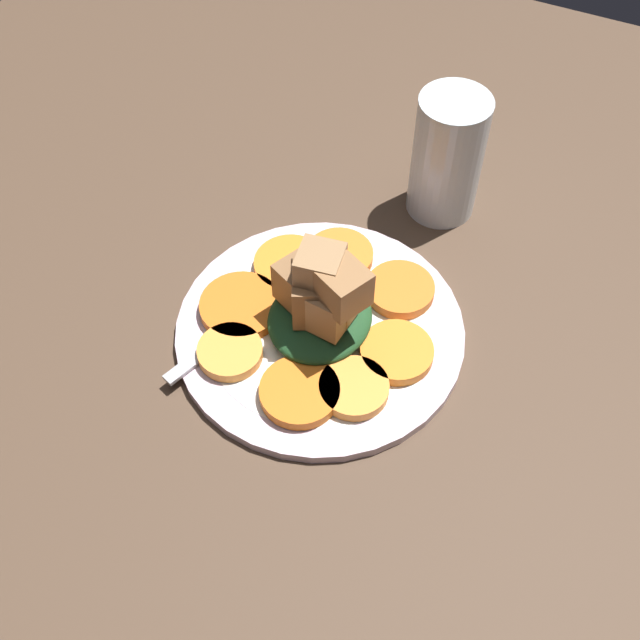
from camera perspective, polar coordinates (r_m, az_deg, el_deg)
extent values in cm
cube|color=#4C3828|center=(72.44, 0.00, -1.47)|extent=(120.00, 120.00, 2.00)
cylinder|color=silver|center=(71.22, 0.00, -0.77)|extent=(25.59, 25.59, 1.00)
cylinder|color=white|center=(71.18, 0.00, -0.75)|extent=(20.47, 20.47, 1.00)
cylinder|color=orange|center=(66.36, -1.46, -5.13)|extent=(6.72, 6.72, 1.05)
cylinder|color=orange|center=(66.61, 2.43, -4.85)|extent=(5.87, 5.87, 1.05)
cylinder|color=orange|center=(69.00, 5.57, -2.11)|extent=(6.32, 6.32, 1.05)
cylinder|color=orange|center=(73.02, 5.72, 2.18)|extent=(6.23, 6.23, 1.05)
cylinder|color=orange|center=(75.29, 1.38, 4.58)|extent=(6.35, 6.35, 1.05)
cylinder|color=orange|center=(74.60, -2.13, 3.94)|extent=(6.76, 6.76, 1.05)
cylinder|color=orange|center=(71.79, -5.66, 0.97)|extent=(7.36, 7.36, 1.05)
cylinder|color=#F9953A|center=(68.97, -6.42, -2.27)|extent=(5.63, 5.63, 1.05)
ellipsoid|color=#1E4723|center=(69.72, 0.00, 0.14)|extent=(9.96, 8.96, 2.55)
cube|color=brown|center=(66.80, 0.18, 1.84)|extent=(6.03, 6.03, 4.54)
cube|color=#9E754C|center=(66.49, 0.50, 1.16)|extent=(4.45, 4.45, 4.06)
cube|color=brown|center=(67.89, -1.10, 2.62)|extent=(5.36, 5.36, 4.03)
cube|color=olive|center=(63.43, 1.68, 2.33)|extent=(4.69, 4.69, 3.51)
cube|color=#9E754C|center=(64.56, -0.35, 3.71)|extent=(4.07, 4.07, 3.58)
cube|color=#B2B2B7|center=(70.34, -6.77, -1.20)|extent=(12.57, 5.44, 0.40)
cube|color=#B2B2B7|center=(73.03, -2.48, 2.07)|extent=(2.26, 2.71, 0.40)
cube|color=#B2B2B7|center=(74.95, -1.15, 3.90)|extent=(4.91, 2.03, 0.40)
cube|color=#B2B2B7|center=(74.63, -0.79, 3.63)|extent=(4.91, 2.03, 0.40)
cube|color=#B2B2B7|center=(74.32, -0.43, 3.35)|extent=(4.91, 2.03, 0.40)
cube|color=#B2B2B7|center=(74.01, -0.06, 3.07)|extent=(4.91, 2.03, 0.40)
cylinder|color=silver|center=(78.61, 9.05, 11.41)|extent=(6.80, 6.80, 12.97)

